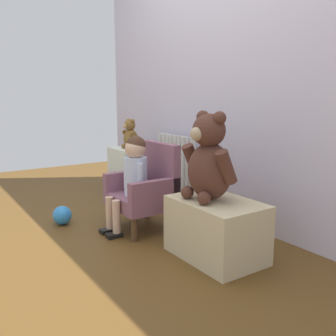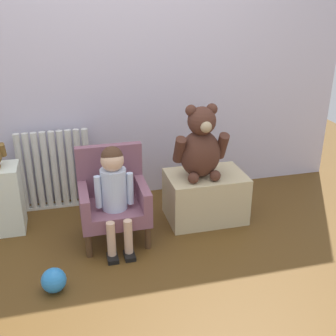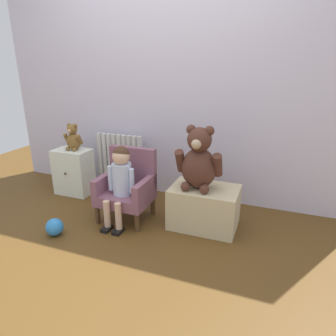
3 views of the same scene
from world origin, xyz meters
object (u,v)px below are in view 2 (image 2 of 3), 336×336
Objects in this scene: large_teddy_bear at (201,146)px; child_figure at (114,184)px; low_bench at (205,196)px; radiator at (55,171)px; toy_ball at (54,280)px; child_armchair at (113,197)px.

child_figure is at bearing -165.28° from large_teddy_bear.
low_bench is at bearing 19.69° from large_teddy_bear.
low_bench is at bearing -22.90° from radiator.
low_bench is 3.94× the size of toy_ball.
child_figure is (0.38, -0.64, 0.14)m from radiator.
toy_ball is at bearing -151.84° from large_teddy_bear.
child_armchair is 0.91× the size of child_figure.
child_armchair is 0.71m from low_bench.
child_figure is at bearing 43.62° from toy_ball.
low_bench is (0.70, 0.19, -0.27)m from child_figure.
toy_ball is (-1.12, -0.59, -0.11)m from low_bench.
radiator reaches higher than toy_ball.
large_teddy_bear is 3.69× the size of toy_ball.
large_teddy_bear is at bearing -24.94° from radiator.
radiator is at bearing 87.79° from toy_ball.
toy_ball is at bearing -136.38° from child_figure.
radiator reaches higher than low_bench.
child_figure is 0.68m from large_teddy_bear.
child_armchair is 0.19m from child_figure.
child_figure is at bearing -90.00° from child_armchair.
radiator is 0.66m from child_armchair.
low_bench reaches higher than toy_ball.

